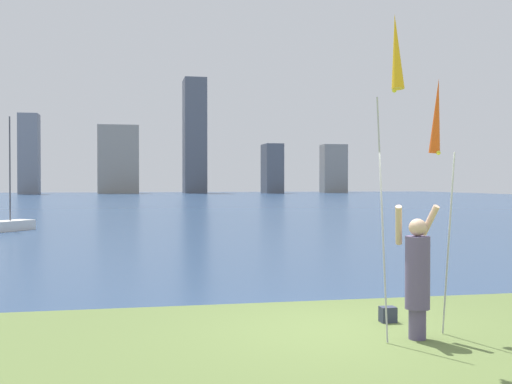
{
  "coord_description": "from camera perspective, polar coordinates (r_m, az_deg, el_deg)",
  "views": [
    {
      "loc": [
        -3.0,
        -8.53,
        2.1
      ],
      "look_at": [
        0.77,
        10.25,
        1.79
      ],
      "focal_mm": 44.42,
      "sensor_mm": 36.0,
      "label": 1
    }
  ],
  "objects": [
    {
      "name": "bag",
      "position": [
        9.85,
        11.79,
        -10.74
      ],
      "size": [
        0.23,
        0.18,
        0.23
      ],
      "color": "#33384C",
      "rests_on": "ground"
    },
    {
      "name": "ground",
      "position": [
        59.59,
        -8.45,
        -1.16
      ],
      "size": [
        120.0,
        138.0,
        0.12
      ],
      "color": "#5B7038"
    },
    {
      "name": "skyline_tower_4",
      "position": [
        116.36,
        1.47,
        2.11
      ],
      "size": [
        3.22,
        5.5,
        9.02
      ],
      "color": "#565B66",
      "rests_on": "ground"
    },
    {
      "name": "kite_flag_right",
      "position": [
        9.3,
        16.0,
        6.03
      ],
      "size": [
        0.16,
        0.66,
        3.55
      ],
      "color": "#B2B2B7",
      "rests_on": "ground"
    },
    {
      "name": "person",
      "position": [
        8.78,
        14.32,
        -7.09
      ],
      "size": [
        0.66,
        0.49,
        1.8
      ],
      "rotation": [
        0.0,
        0.0,
        -0.04
      ],
      "color": "#594C72",
      "rests_on": "ground"
    },
    {
      "name": "kite_flag_left",
      "position": [
        8.31,
        12.43,
        11.24
      ],
      "size": [
        0.16,
        0.77,
        4.23
      ],
      "color": "#B2B2B7",
      "rests_on": "ground"
    },
    {
      "name": "sailboat_1",
      "position": [
        29.16,
        -21.26,
        -2.75
      ],
      "size": [
        1.93,
        2.19,
        4.9
      ],
      "color": "silver",
      "rests_on": "ground"
    },
    {
      "name": "skyline_tower_2",
      "position": [
        116.94,
        -12.28,
        2.88
      ],
      "size": [
        7.23,
        4.37,
        12.26
      ],
      "color": "gray",
      "rests_on": "ground"
    },
    {
      "name": "skyline_tower_5",
      "position": [
        122.36,
        7.0,
        2.1
      ],
      "size": [
        4.62,
        3.4,
        9.23
      ],
      "color": "gray",
      "rests_on": "ground"
    },
    {
      "name": "skyline_tower_1",
      "position": [
        114.64,
        -19.75,
        3.24
      ],
      "size": [
        3.26,
        3.83,
        13.67
      ],
      "color": "gray",
      "rests_on": "ground"
    },
    {
      "name": "skyline_tower_3",
      "position": [
        118.6,
        -5.56,
        5.02
      ],
      "size": [
        4.04,
        6.17,
        21.15
      ],
      "color": "#565B66",
      "rests_on": "ground"
    }
  ]
}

